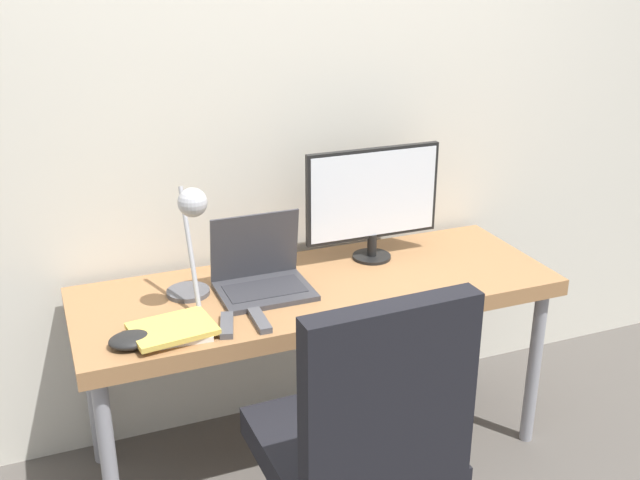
# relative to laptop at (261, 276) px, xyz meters

# --- Properties ---
(wall_back) EXTENTS (8.00, 0.05, 2.60)m
(wall_back) POSITION_rel_laptop_xyz_m (0.20, 0.34, 0.54)
(wall_back) COLOR beige
(wall_back) RESTS_ON ground_plane
(desk) EXTENTS (1.70, 0.61, 0.71)m
(desk) POSITION_rel_laptop_xyz_m (0.20, -0.03, -0.12)
(desk) COLOR #996B42
(desk) RESTS_ON ground_plane
(laptop) EXTENTS (0.32, 0.25, 0.26)m
(laptop) POSITION_rel_laptop_xyz_m (0.00, 0.00, 0.00)
(laptop) COLOR #38383D
(laptop) RESTS_ON desk
(monitor) EXTENTS (0.53, 0.15, 0.43)m
(monitor) POSITION_rel_laptop_xyz_m (0.48, 0.12, 0.19)
(monitor) COLOR black
(monitor) RESTS_ON desk
(desk_lamp) EXTENTS (0.15, 0.29, 0.44)m
(desk_lamp) POSITION_rel_laptop_xyz_m (-0.25, -0.06, 0.21)
(desk_lamp) COLOR #4C4C51
(desk_lamp) RESTS_ON desk
(office_chair) EXTENTS (0.54, 0.56, 1.06)m
(office_chair) POSITION_rel_laptop_xyz_m (0.04, -0.75, -0.17)
(office_chair) COLOR black
(office_chair) RESTS_ON ground_plane
(book_stack) EXTENTS (0.27, 0.21, 0.03)m
(book_stack) POSITION_rel_laptop_xyz_m (-0.35, -0.21, -0.04)
(book_stack) COLOR silver
(book_stack) RESTS_ON desk
(tv_remote) EXTENTS (0.08, 0.16, 0.02)m
(tv_remote) POSITION_rel_laptop_xyz_m (-0.19, -0.23, -0.04)
(tv_remote) COLOR #4C4C51
(tv_remote) RESTS_ON desk
(media_remote) EXTENTS (0.04, 0.16, 0.02)m
(media_remote) POSITION_rel_laptop_xyz_m (-0.08, -0.23, -0.04)
(media_remote) COLOR #4C4C51
(media_remote) RESTS_ON desk
(game_controller) EXTENTS (0.14, 0.11, 0.04)m
(game_controller) POSITION_rel_laptop_xyz_m (-0.48, -0.23, -0.03)
(game_controller) COLOR black
(game_controller) RESTS_ON desk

